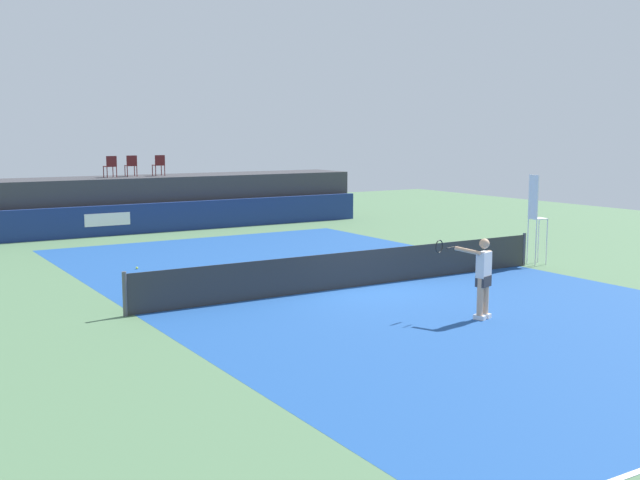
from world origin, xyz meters
TOP-DOWN VIEW (x-y plane):
  - ground_plane at (0.00, 3.00)m, footprint 48.00×48.00m
  - court_inner at (0.00, 0.00)m, footprint 12.00×22.00m
  - sponsor_wall at (-0.01, 13.50)m, footprint 18.00×0.22m
  - spectator_platform at (0.00, 15.30)m, footprint 18.00×2.80m
  - spectator_chair_far_left at (-1.95, 15.14)m, footprint 0.47×0.47m
  - spectator_chair_left at (-1.00, 15.39)m, footprint 0.47×0.47m
  - spectator_chair_center at (0.19, 15.28)m, footprint 0.44×0.44m
  - umpire_chair at (6.66, 0.02)m, footprint 0.51×0.51m
  - tennis_net at (0.00, 0.00)m, footprint 12.40×0.02m
  - net_post_near at (-6.20, 0.00)m, footprint 0.10×0.10m
  - net_post_far at (6.20, 0.00)m, footprint 0.10×0.10m
  - tennis_player at (0.34, -4.31)m, footprint 0.95×1.09m
  - tennis_ball at (-4.09, 5.60)m, footprint 0.07×0.07m

SIDE VIEW (x-z plane):
  - ground_plane at x=0.00m, z-range 0.00..0.00m
  - court_inner at x=0.00m, z-range 0.00..0.00m
  - tennis_ball at x=-4.09m, z-range 0.00..0.07m
  - tennis_net at x=0.00m, z-range 0.00..0.95m
  - net_post_near at x=-6.20m, z-range 0.00..1.00m
  - net_post_far at x=6.20m, z-range 0.00..1.00m
  - sponsor_wall at x=-0.01m, z-range 0.00..1.20m
  - tennis_player at x=0.34m, z-range 0.07..1.84m
  - spectator_platform at x=0.00m, z-range 0.00..2.20m
  - umpire_chair at x=6.66m, z-range 0.21..2.97m
  - spectator_chair_far_left at x=-1.95m, z-range 2.25..3.14m
  - spectator_chair_left at x=-1.00m, z-range 2.25..3.14m
  - spectator_chair_center at x=0.19m, z-range 2.25..3.14m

